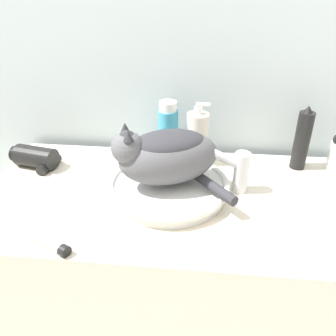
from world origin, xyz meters
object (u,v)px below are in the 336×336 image
at_px(soap_pump_bottle, 197,138).
at_px(mouthwash_bottle, 168,133).
at_px(cream_tube, 46,241).
at_px(hair_dryer, 36,158).
at_px(hairspray_can_black, 302,140).
at_px(faucet, 237,169).
at_px(cat, 166,154).

bearing_deg(soap_pump_bottle, mouthwash_bottle, 180.00).
xyz_separation_m(cream_tube, hair_dryer, (-0.18, 0.36, 0.02)).
bearing_deg(hairspray_can_black, faucet, -142.42).
distance_m(faucet, hairspray_can_black, 0.27).
relative_size(cream_tube, hair_dryer, 0.91).
height_order(faucet, hairspray_can_black, hairspray_can_black).
bearing_deg(hairspray_can_black, cream_tube, -146.35).
xyz_separation_m(faucet, soap_pump_bottle, (-0.12, 0.16, 0.01)).
relative_size(cat, cream_tube, 2.39).
bearing_deg(mouthwash_bottle, soap_pump_bottle, 0.00).
bearing_deg(soap_pump_bottle, faucet, -53.90).
bearing_deg(hairspray_can_black, cat, -153.93).
xyz_separation_m(soap_pump_bottle, mouthwash_bottle, (-0.10, 0.00, 0.01)).
bearing_deg(hair_dryer, cream_tube, 127.59).
distance_m(mouthwash_bottle, cream_tube, 0.51).
height_order(mouthwash_bottle, hairspray_can_black, hairspray_can_black).
distance_m(cat, hairspray_can_black, 0.46).
xyz_separation_m(faucet, mouthwash_bottle, (-0.21, 0.16, 0.03)).
xyz_separation_m(cat, mouthwash_bottle, (-0.01, 0.20, -0.03)).
xyz_separation_m(soap_pump_bottle, cream_tube, (-0.34, -0.44, -0.08)).
height_order(cat, faucet, cat).
relative_size(cat, soap_pump_bottle, 1.67).
bearing_deg(cream_tube, mouthwash_bottle, 61.32).
bearing_deg(cat, faucet, 169.75).
distance_m(hairspray_can_black, cream_tube, 0.81).
relative_size(mouthwash_bottle, cream_tube, 1.43).
relative_size(mouthwash_bottle, hair_dryer, 1.30).
bearing_deg(mouthwash_bottle, hairspray_can_black, 0.00).
bearing_deg(hair_dryer, hairspray_can_black, -162.96).
height_order(cat, hair_dryer, cat).
relative_size(cat, faucet, 2.23).
distance_m(cream_tube, hair_dryer, 0.40).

